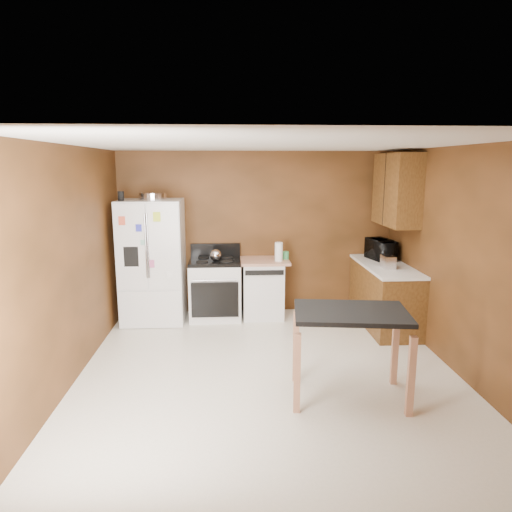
{
  "coord_description": "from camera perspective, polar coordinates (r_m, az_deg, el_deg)",
  "views": [
    {
      "loc": [
        -0.41,
        -4.76,
        2.29
      ],
      "look_at": [
        -0.09,
        0.85,
        1.17
      ],
      "focal_mm": 32.0,
      "sensor_mm": 36.0,
      "label": 1
    }
  ],
  "objects": [
    {
      "name": "wall_right",
      "position": [
        5.48,
        24.06,
        -0.63
      ],
      "size": [
        0.0,
        4.5,
        4.5
      ],
      "primitive_type": "plane",
      "rotation": [
        1.57,
        0.0,
        -1.57
      ],
      "color": "brown",
      "rests_on": "ground"
    },
    {
      "name": "refrigerator",
      "position": [
        6.86,
        -12.79,
        -0.66
      ],
      "size": [
        0.9,
        0.8,
        1.8
      ],
      "color": "white",
      "rests_on": "ground"
    },
    {
      "name": "paper_towel",
      "position": [
        6.76,
        2.86,
        0.54
      ],
      "size": [
        0.12,
        0.12,
        0.28
      ],
      "primitive_type": "cylinder",
      "rotation": [
        0.0,
        0.0,
        -0.05
      ],
      "color": "white",
      "rests_on": "dishwasher"
    },
    {
      "name": "wall_front",
      "position": [
        2.74,
        5.67,
        -11.03
      ],
      "size": [
        4.2,
        0.0,
        4.2
      ],
      "primitive_type": "plane",
      "rotation": [
        -1.57,
        0.0,
        0.0
      ],
      "color": "brown",
      "rests_on": "ground"
    },
    {
      "name": "floor",
      "position": [
        5.29,
        1.53,
        -14.32
      ],
      "size": [
        4.5,
        4.5,
        0.0
      ],
      "primitive_type": "plane",
      "color": "silver",
      "rests_on": "ground"
    },
    {
      "name": "kettle",
      "position": [
        6.75,
        -5.06,
        0.12
      ],
      "size": [
        0.17,
        0.17,
        0.17
      ],
      "primitive_type": "sphere",
      "color": "silver",
      "rests_on": "gas_range"
    },
    {
      "name": "island",
      "position": [
        4.59,
        11.74,
        -8.49
      ],
      "size": [
        1.18,
        0.85,
        0.91
      ],
      "color": "black",
      "rests_on": "ground"
    },
    {
      "name": "right_cabinets",
      "position": [
        6.77,
        16.18,
        -0.92
      ],
      "size": [
        0.63,
        1.58,
        2.45
      ],
      "color": "brown",
      "rests_on": "ground"
    },
    {
      "name": "green_canister",
      "position": [
        6.92,
        3.68,
        0.1
      ],
      "size": [
        0.14,
        0.14,
        0.11
      ],
      "primitive_type": "cylinder",
      "rotation": [
        0.0,
        0.0,
        -0.4
      ],
      "color": "#44B267",
      "rests_on": "dishwasher"
    },
    {
      "name": "roasting_pan",
      "position": [
        6.75,
        -12.76,
        7.3
      ],
      "size": [
        0.39,
        0.39,
        0.1
      ],
      "primitive_type": "cylinder",
      "color": "silver",
      "rests_on": "refrigerator"
    },
    {
      "name": "pen_cup",
      "position": [
        6.68,
        -16.54,
        7.21
      ],
      "size": [
        0.09,
        0.09,
        0.13
      ],
      "primitive_type": "cylinder",
      "color": "black",
      "rests_on": "refrigerator"
    },
    {
      "name": "toaster",
      "position": [
        6.49,
        16.18,
        -0.71
      ],
      "size": [
        0.15,
        0.24,
        0.17
      ],
      "primitive_type": "cube",
      "rotation": [
        0.0,
        0.0,
        -0.0
      ],
      "color": "silver",
      "rests_on": "right_cabinets"
    },
    {
      "name": "dishwasher",
      "position": [
        6.97,
        0.86,
        -3.97
      ],
      "size": [
        0.78,
        0.63,
        0.89
      ],
      "color": "white",
      "rests_on": "ground"
    },
    {
      "name": "wall_left",
      "position": [
        5.15,
        -22.36,
        -1.19
      ],
      "size": [
        0.0,
        4.5,
        4.5
      ],
      "primitive_type": "plane",
      "rotation": [
        1.57,
        0.0,
        1.57
      ],
      "color": "brown",
      "rests_on": "ground"
    },
    {
      "name": "ceiling",
      "position": [
        4.78,
        1.69,
        13.83
      ],
      "size": [
        4.5,
        4.5,
        0.0
      ],
      "primitive_type": "plane",
      "rotation": [
        3.14,
        0.0,
        0.0
      ],
      "color": "white",
      "rests_on": "ground"
    },
    {
      "name": "wall_back",
      "position": [
        7.09,
        0.06,
        2.89
      ],
      "size": [
        4.2,
        0.0,
        4.2
      ],
      "primitive_type": "plane",
      "rotation": [
        1.57,
        0.0,
        0.0
      ],
      "color": "brown",
      "rests_on": "ground"
    },
    {
      "name": "microwave",
      "position": [
        7.05,
        15.34,
        0.68
      ],
      "size": [
        0.45,
        0.57,
        0.28
      ],
      "primitive_type": "imported",
      "rotation": [
        0.0,
        0.0,
        1.81
      ],
      "color": "black",
      "rests_on": "right_cabinets"
    },
    {
      "name": "gas_range",
      "position": [
        6.93,
        -5.09,
        -4.02
      ],
      "size": [
        0.76,
        0.68,
        1.1
      ],
      "color": "white",
      "rests_on": "ground"
    }
  ]
}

